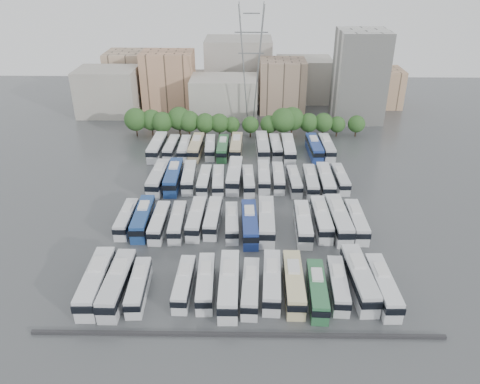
{
  "coord_description": "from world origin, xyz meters",
  "views": [
    {
      "loc": [
        1.1,
        -79.89,
        46.59
      ],
      "look_at": [
        -0.25,
        3.22,
        3.0
      ],
      "focal_mm": 35.0,
      "sensor_mm": 36.0,
      "label": 1
    }
  ],
  "objects_px": {
    "bus_r1_s10": "(303,223)",
    "bus_r3_s3": "(196,147)",
    "bus_r0_s1": "(117,283)",
    "bus_r2_s11": "(311,181)",
    "bus_r3_s1": "(171,147)",
    "bus_r0_s10": "(317,290)",
    "bus_r2_s1": "(159,177)",
    "bus_r3_s0": "(157,147)",
    "bus_r3_s6": "(236,146)",
    "bus_r3_s13": "(327,147)",
    "bus_r2_s6": "(234,175)",
    "bus_r0_s13": "(383,286)",
    "bus_r2_s5": "(218,181)",
    "bus_r0_s8": "(272,281)",
    "electricity_pylon": "(251,62)",
    "bus_r1_s6": "(232,222)",
    "bus_r1_s13": "(356,221)",
    "bus_r0_s9": "(294,283)",
    "bus_r0_s6": "(229,284)",
    "bus_r1_s2": "(159,222)",
    "bus_r1_s4": "(196,218)",
    "bus_r2_s7": "(248,180)",
    "bus_r3_s8": "(262,146)",
    "bus_r3_s4": "(210,147)",
    "bus_r0_s2": "(139,286)",
    "bus_r2_s13": "(340,178)",
    "bus_r3_s10": "(288,148)",
    "bus_r0_s5": "(206,282)",
    "bus_r2_s12": "(325,180)",
    "bus_r3_s12": "(314,147)",
    "bus_r1_s0": "(127,218)",
    "bus_r3_s2": "(185,148)",
    "bus_r1_s1": "(143,218)",
    "bus_r0_s0": "(96,281)",
    "bus_r2_s8": "(264,176)",
    "bus_r1_s8": "(266,220)",
    "bus_r1_s7": "(250,223)",
    "bus_r2_s4": "(204,180)",
    "apartment_tower": "(359,76)",
    "bus_r0_s4": "(184,283)",
    "bus_r2_s2": "(174,176)",
    "bus_r1_s5": "(213,217)",
    "bus_r1_s3": "(178,222)",
    "bus_r2_s10": "(294,181)",
    "bus_r3_s9": "(276,147)"
  },
  "relations": [
    {
      "from": "apartment_tower",
      "to": "bus_r3_s13",
      "type": "xyz_separation_m",
      "value": [
        -12.77,
        -27.81,
        -11.12
      ]
    },
    {
      "from": "bus_r0_s6",
      "to": "bus_r1_s2",
      "type": "bearing_deg",
      "value": 126.61
    },
    {
      "from": "bus_r2_s12",
      "to": "bus_r1_s1",
      "type": "bearing_deg",
      "value": -155.18
    },
    {
      "from": "bus_r0_s10",
      "to": "bus_r3_s6",
      "type": "relative_size",
      "value": 0.92
    },
    {
      "from": "bus_r1_s13",
      "to": "bus_r2_s6",
      "type": "distance_m",
      "value": 29.83
    },
    {
      "from": "bus_r1_s2",
      "to": "bus_r2_s1",
      "type": "bearing_deg",
      "value": 101.01
    },
    {
      "from": "bus_r0_s9",
      "to": "bus_r2_s12",
      "type": "height_order",
      "value": "bus_r0_s9"
    },
    {
      "from": "bus_r2_s5",
      "to": "bus_r3_s3",
      "type": "height_order",
      "value": "bus_r3_s3"
    },
    {
      "from": "bus_r0_s6",
      "to": "bus_r2_s2",
      "type": "height_order",
      "value": "bus_r2_s2"
    },
    {
      "from": "bus_r0_s9",
      "to": "bus_r2_s7",
      "type": "xyz_separation_m",
      "value": [
        -6.83,
        35.11,
        -0.26
      ]
    },
    {
      "from": "bus_r1_s2",
      "to": "bus_r1_s4",
      "type": "distance_m",
      "value": 6.84
    },
    {
      "from": "bus_r0_s9",
      "to": "bus_r1_s6",
      "type": "relative_size",
      "value": 1.16
    },
    {
      "from": "bus_r0_s5",
      "to": "bus_r2_s6",
      "type": "xyz_separation_m",
      "value": [
        3.36,
        37.08,
        0.29
      ]
    },
    {
      "from": "bus_r1_s10",
      "to": "bus_r3_s3",
      "type": "xyz_separation_m",
      "value": [
        -23.17,
        36.29,
        0.06
      ]
    },
    {
      "from": "bus_r3_s6",
      "to": "bus_r3_s13",
      "type": "bearing_deg",
      "value": 1.87
    },
    {
      "from": "electricity_pylon",
      "to": "bus_r3_s0",
      "type": "bearing_deg",
      "value": -138.79
    },
    {
      "from": "bus_r0_s10",
      "to": "bus_r2_s6",
      "type": "distance_m",
      "value": 40.8
    },
    {
      "from": "bus_r0_s9",
      "to": "bus_r2_s8",
      "type": "distance_m",
      "value": 37.28
    },
    {
      "from": "bus_r1_s7",
      "to": "bus_r2_s10",
      "type": "bearing_deg",
      "value": 59.87
    },
    {
      "from": "bus_r0_s8",
      "to": "bus_r2_s6",
      "type": "height_order",
      "value": "bus_r2_s6"
    },
    {
      "from": "bus_r3_s6",
      "to": "bus_r3_s2",
      "type": "bearing_deg",
      "value": -175.18
    },
    {
      "from": "bus_r2_s11",
      "to": "bus_r3_s2",
      "type": "relative_size",
      "value": 1.05
    },
    {
      "from": "bus_r3_s1",
      "to": "bus_r0_s1",
      "type": "bearing_deg",
      "value": -87.76
    },
    {
      "from": "bus_r0_s10",
      "to": "bus_r1_s3",
      "type": "bearing_deg",
      "value": 143.04
    },
    {
      "from": "bus_r2_s12",
      "to": "bus_r3_s3",
      "type": "distance_m",
      "value": 35.14
    },
    {
      "from": "bus_r0_s2",
      "to": "bus_r2_s13",
      "type": "xyz_separation_m",
      "value": [
        36.56,
        37.32,
        -0.03
      ]
    },
    {
      "from": "bus_r0_s6",
      "to": "bus_r0_s9",
      "type": "height_order",
      "value": "bus_r0_s6"
    },
    {
      "from": "bus_r2_s12",
      "to": "bus_r3_s12",
      "type": "distance_m",
      "value": 18.74
    },
    {
      "from": "bus_r1_s4",
      "to": "bus_r2_s7",
      "type": "relative_size",
      "value": 1.08
    },
    {
      "from": "bus_r0_s8",
      "to": "bus_r3_s9",
      "type": "distance_m",
      "value": 53.88
    },
    {
      "from": "bus_r1_s0",
      "to": "bus_r3_s2",
      "type": "relative_size",
      "value": 0.97
    },
    {
      "from": "bus_r3_s8",
      "to": "bus_r3_s13",
      "type": "relative_size",
      "value": 1.11
    },
    {
      "from": "bus_r0_s8",
      "to": "bus_r0_s13",
      "type": "bearing_deg",
      "value": -0.54
    },
    {
      "from": "bus_r3_s10",
      "to": "bus_r0_s5",
      "type": "bearing_deg",
      "value": -107.14
    },
    {
      "from": "bus_r0_s10",
      "to": "bus_r1_s13",
      "type": "xyz_separation_m",
      "value": [
        9.75,
        19.59,
        0.05
      ]
    },
    {
      "from": "bus_r2_s1",
      "to": "bus_r3_s0",
      "type": "xyz_separation_m",
      "value": [
        -3.37,
        17.8,
        0.0
      ]
    },
    {
      "from": "bus_r1_s5",
      "to": "bus_r3_s6",
      "type": "relative_size",
      "value": 0.91
    },
    {
      "from": "bus_r2_s8",
      "to": "bus_r3_s3",
      "type": "distance_m",
      "value": 23.31
    },
    {
      "from": "bus_r0_s8",
      "to": "bus_r1_s8",
      "type": "height_order",
      "value": "bus_r1_s8"
    },
    {
      "from": "bus_r1_s4",
      "to": "bus_r3_s4",
      "type": "bearing_deg",
      "value": 92.16
    },
    {
      "from": "bus_r0_s4",
      "to": "bus_r1_s6",
      "type": "xyz_separation_m",
      "value": [
        6.64,
        17.77,
        0.01
      ]
    },
    {
      "from": "bus_r1_s7",
      "to": "bus_r1_s2",
      "type": "bearing_deg",
      "value": 176.02
    },
    {
      "from": "bus_r2_s4",
      "to": "bus_r2_s6",
      "type": "bearing_deg",
      "value": 19.34
    },
    {
      "from": "electricity_pylon",
      "to": "bus_r1_s6",
      "type": "distance_m",
      "value": 58.83
    },
    {
      "from": "bus_r3_s2",
      "to": "bus_r3_s4",
      "type": "relative_size",
      "value": 1.0
    },
    {
      "from": "bus_r0_s13",
      "to": "bus_r2_s1",
      "type": "distance_m",
      "value": 53.57
    },
    {
      "from": "bus_r0_s1",
      "to": "bus_r2_s11",
      "type": "distance_m",
      "value": 48.44
    },
    {
      "from": "bus_r0_s9",
      "to": "bus_r0_s8",
      "type": "bearing_deg",
      "value": 172.29
    },
    {
      "from": "bus_r0_s0",
      "to": "bus_r3_s3",
      "type": "height_order",
      "value": "bus_r0_s0"
    },
    {
      "from": "bus_r3_s1",
      "to": "bus_r0_s10",
      "type": "bearing_deg",
      "value": -59.3
    }
  ]
}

